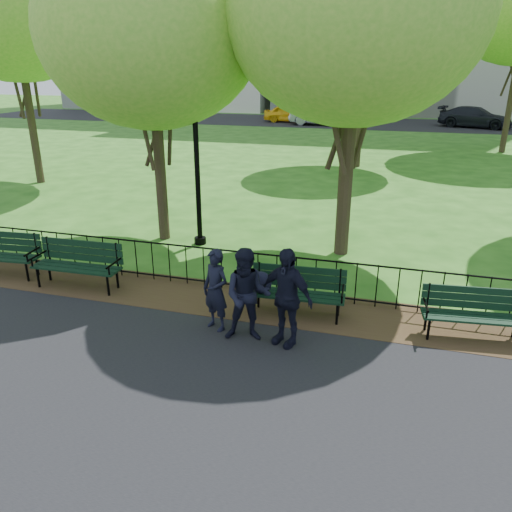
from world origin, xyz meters
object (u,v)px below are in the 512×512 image
(person_right, at_px, (286,297))
(sedan_dark, at_px, (475,117))
(person_mid, at_px, (248,295))
(tree_near_e, at_px, (357,11))
(lamppost, at_px, (197,163))
(tree_far_c, at_px, (366,36))
(taxi, at_px, (288,114))
(park_bench_main, at_px, (283,285))
(park_bench_right_a, at_px, (473,308))
(park_bench_left_b, at_px, (0,249))
(park_bench_left_a, at_px, (78,259))
(sedan_silver, at_px, (321,115))
(person_left, at_px, (216,290))
(tree_near_w, at_px, (151,32))

(person_right, relative_size, sedan_dark, 0.33)
(person_mid, bearing_deg, tree_near_e, 65.62)
(tree_near_e, bearing_deg, person_mid, -102.24)
(lamppost, xyz_separation_m, sedan_dark, (9.93, 29.72, -1.39))
(tree_far_c, distance_m, taxi, 19.54)
(park_bench_main, height_order, person_right, person_right)
(park_bench_right_a, xyz_separation_m, sedan_dark, (3.55, 32.91, 0.21))
(tree_near_e, bearing_deg, park_bench_left_b, -154.03)
(park_bench_left_a, bearing_deg, sedan_silver, 88.08)
(park_bench_left_a, xyz_separation_m, person_left, (3.44, -0.92, 0.14))
(park_bench_left_a, xyz_separation_m, park_bench_left_b, (-2.09, 0.09, -0.01))
(person_mid, bearing_deg, sedan_silver, 84.86)
(park_bench_main, xyz_separation_m, person_left, (-1.02, -0.85, 0.14))
(park_bench_left_b, bearing_deg, tree_near_w, 48.56)
(person_mid, bearing_deg, person_right, -7.10)
(person_left, height_order, person_right, person_right)
(park_bench_right_a, relative_size, sedan_silver, 0.36)
(person_left, relative_size, taxi, 0.38)
(person_right, bearing_deg, person_mid, -153.32)
(person_right, distance_m, taxi, 34.62)
(person_right, bearing_deg, lamppost, 149.20)
(person_right, distance_m, sedan_dark, 34.67)
(tree_far_c, xyz_separation_m, person_mid, (-0.31, -16.36, -4.74))
(tree_near_e, bearing_deg, park_bench_left_a, -144.90)
(park_bench_right_a, relative_size, person_left, 1.17)
(tree_near_e, relative_size, taxi, 2.04)
(lamppost, height_order, tree_far_c, tree_far_c)
(tree_far_c, distance_m, sedan_dark, 19.64)
(lamppost, xyz_separation_m, person_right, (3.32, -4.31, -1.28))
(person_right, height_order, sedan_dark, person_right)
(park_bench_left_a, height_order, sedan_dark, sedan_dark)
(park_bench_left_a, distance_m, park_bench_right_a, 7.81)
(tree_far_c, xyz_separation_m, sedan_dark, (6.96, 17.73, -4.82))
(park_bench_left_b, bearing_deg, sedan_silver, 80.45)
(park_bench_right_a, distance_m, sedan_dark, 33.11)
(park_bench_right_a, relative_size, tree_near_w, 0.23)
(person_right, relative_size, sedan_silver, 0.36)
(sedan_dark, bearing_deg, person_mid, -174.15)
(park_bench_left_a, height_order, park_bench_left_b, park_bench_left_a)
(park_bench_left_b, height_order, park_bench_right_a, park_bench_left_b)
(tree_far_c, bearing_deg, park_bench_left_b, -113.20)
(tree_near_w, xyz_separation_m, sedan_dark, (11.05, 29.56, -4.42))
(park_bench_main, bearing_deg, sedan_silver, 94.46)
(taxi, xyz_separation_m, sedan_dark, (14.18, 0.25, 0.09))
(tree_near_w, relative_size, sedan_silver, 1.54)
(sedan_silver, bearing_deg, person_left, -173.92)
(person_mid, xyz_separation_m, person_right, (0.65, 0.06, 0.03))
(tree_near_w, relative_size, person_right, 4.33)
(park_bench_main, xyz_separation_m, person_right, (0.28, -1.00, 0.25))
(park_bench_main, height_order, tree_near_w, tree_near_w)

